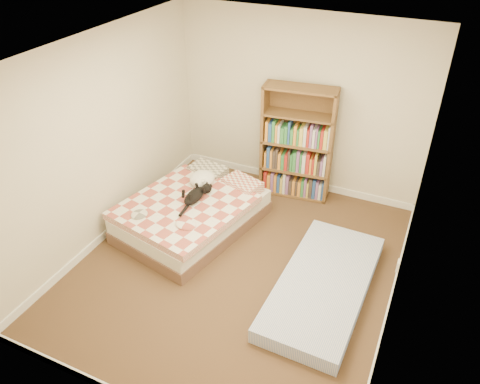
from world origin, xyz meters
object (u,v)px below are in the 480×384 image
at_px(black_cat, 196,195).
at_px(white_dog, 202,179).
at_px(bookshelf, 297,157).
at_px(floor_mattress, 323,285).
at_px(bed, 194,212).

height_order(black_cat, white_dog, white_dog).
relative_size(bookshelf, black_cat, 2.37).
distance_m(floor_mattress, white_dog, 2.11).
xyz_separation_m(bookshelf, black_cat, (-0.88, -1.32, -0.08)).
height_order(floor_mattress, black_cat, black_cat).
distance_m(bed, white_dog, 0.45).
bearing_deg(black_cat, bed, -167.00).
height_order(bed, black_cat, black_cat).
relative_size(floor_mattress, white_dog, 4.17).
distance_m(bed, floor_mattress, 1.94).
height_order(floor_mattress, white_dog, white_dog).
bearing_deg(black_cat, bookshelf, 74.93).
bearing_deg(white_dog, bed, -52.49).
bearing_deg(black_cat, floor_mattress, 4.49).
distance_m(bed, black_cat, 0.29).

